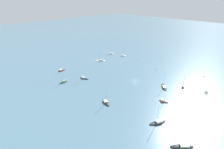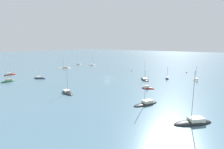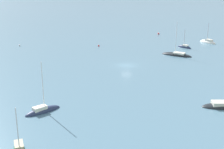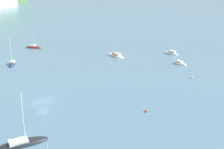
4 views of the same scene
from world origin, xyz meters
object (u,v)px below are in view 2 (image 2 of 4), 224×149
Objects in this scene: sailboat_4 at (196,81)px; sailboat_12 at (8,82)px; sailboat_3 at (167,79)px; mooring_buoy_0 at (109,66)px; sailboat_11 at (92,65)px; mooring_buoy_1 at (186,72)px; sailboat_8 at (193,123)px; sailboat_10 at (40,78)px; sailboat_7 at (10,75)px; mooring_buoy_2 at (131,71)px; sailboat_5 at (146,104)px; sailboat_2 at (67,93)px; sailboat_9 at (78,65)px; sailboat_6 at (145,80)px; sailboat_1 at (64,68)px; sailboat_0 at (148,88)px.

sailboat_4 is 81.60m from sailboat_12.
sailboat_3 is 12.66× the size of mooring_buoy_0.
sailboat_11 is 12.36× the size of mooring_buoy_1.
sailboat_8 reaches higher than sailboat_10.
sailboat_11 is at bearing -173.03° from sailboat_12.
sailboat_7 is 15.95× the size of mooring_buoy_2.
sailboat_5 reaches higher than mooring_buoy_1.
sailboat_8 is 23.36× the size of mooring_buoy_0.
sailboat_10 reaches higher than sailboat_2.
sailboat_2 is at bearing 95.36° from sailboat_12.
sailboat_9 reaches higher than sailboat_7.
sailboat_12 is at bearing -57.62° from sailboat_5.
sailboat_6 is 59.40m from sailboat_12.
mooring_buoy_2 is at bearing 120.37° from sailboat_9.
mooring_buoy_2 is (-24.05, -44.55, 0.14)m from sailboat_10.
sailboat_7 reaches higher than mooring_buoy_2.
mooring_buoy_2 is at bearing 62.72° from sailboat_4.
sailboat_1 is 93.43m from sailboat_8.
sailboat_11 is at bearing 139.54° from sailboat_9.
sailboat_8 is (-38.68, -0.15, 0.04)m from sailboat_2.
sailboat_12 reaches higher than mooring_buoy_2.
mooring_buoy_2 is at bearing 152.92° from sailboat_12.
mooring_buoy_0 is (29.22, -62.63, 0.15)m from sailboat_2.
sailboat_2 is 26.37m from sailboat_5.
sailboat_7 is (50.82, -5.16, 0.02)m from sailboat_2.
sailboat_6 is at bearing 132.59° from mooring_buoy_2.
sailboat_10 is (55.37, -3.60, -0.03)m from sailboat_5.
sailboat_8 is at bearing 173.44° from sailboat_4.
sailboat_2 is 53.46m from mooring_buoy_2.
sailboat_10 is at bearing 60.84° from sailboat_9.
sailboat_6 is at bearing 112.49° from sailboat_3.
sailboat_2 is 46.55m from sailboat_3.
sailboat_9 reaches higher than sailboat_3.
mooring_buoy_2 is (-36.52, 6.09, 0.15)m from sailboat_11.
sailboat_9 is at bearing 140.58° from sailboat_0.
sailboat_2 reaches higher than sailboat_12.
sailboat_12 is (-19.83, 59.19, -0.04)m from sailboat_9.
sailboat_7 is 66.07m from mooring_buoy_2.
mooring_buoy_1 is 30.74m from mooring_buoy_2.
mooring_buoy_0 is (-0.27, -53.99, 0.14)m from sailboat_10.
sailboat_3 is at bearing 156.37° from mooring_buoy_2.
sailboat_8 is at bearing 92.49° from sailboat_9.
sailboat_7 is 15.82× the size of mooring_buoy_0.
sailboat_8 is at bearing 92.51° from sailboat_12.
sailboat_5 is 86.86m from sailboat_11.
sailboat_2 reaches higher than sailboat_4.
sailboat_5 is 1.36× the size of sailboat_12.
sailboat_1 is 19.58m from sailboat_9.
sailboat_3 is 0.86× the size of sailboat_4.
sailboat_6 is 48.69m from sailboat_10.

